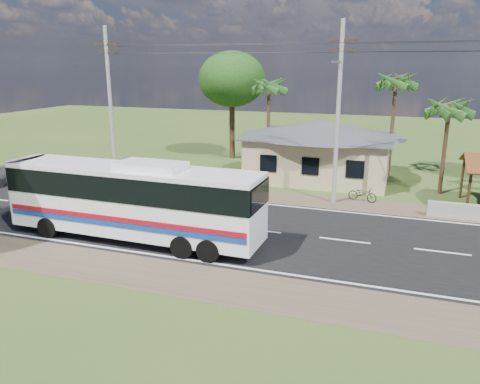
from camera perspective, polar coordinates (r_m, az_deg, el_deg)
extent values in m
plane|color=#324E1C|center=(24.75, 2.21, -4.72)|extent=(120.00, 120.00, 0.00)
cube|color=black|center=(24.75, 2.21, -4.70)|extent=(120.00, 10.00, 0.02)
cube|color=brown|center=(30.73, 5.74, -0.74)|extent=(120.00, 3.00, 0.01)
cube|color=brown|center=(19.12, -3.59, -11.06)|extent=(120.00, 3.00, 0.01)
cube|color=silver|center=(29.05, 4.91, -1.64)|extent=(120.00, 0.15, 0.01)
cube|color=silver|center=(20.62, -1.65, -8.91)|extent=(120.00, 0.15, 0.01)
cube|color=silver|center=(24.75, 2.21, -4.67)|extent=(120.00, 0.15, 0.01)
cube|color=tan|center=(36.38, 9.75, 4.24)|extent=(10.00, 8.00, 3.20)
cube|color=#4C4F54|center=(36.10, 9.87, 6.81)|extent=(10.60, 8.60, 0.10)
pyramid|color=#4C4F54|center=(35.95, 9.96, 8.62)|extent=(12.40, 10.00, 1.20)
cube|color=black|center=(33.13, 3.46, 3.52)|extent=(1.20, 0.08, 1.20)
cube|color=black|center=(32.47, 8.57, 3.13)|extent=(1.20, 0.08, 1.20)
cube|color=black|center=(32.09, 13.84, 2.70)|extent=(1.20, 0.08, 1.20)
cylinder|color=#392814|center=(30.11, 26.11, -0.06)|extent=(0.16, 0.16, 2.60)
cylinder|color=#392814|center=(33.59, 25.45, 1.49)|extent=(0.16, 0.16, 2.60)
cylinder|color=#9E9E99|center=(34.98, -15.50, 9.93)|extent=(0.26, 0.26, 11.00)
cube|color=#392814|center=(34.88, -16.03, 16.96)|extent=(1.80, 0.12, 0.12)
cube|color=#392814|center=(34.86, -15.96, 16.14)|extent=(1.40, 0.10, 0.10)
cylinder|color=#9E9E99|center=(29.15, 11.85, 9.16)|extent=(0.26, 0.26, 11.00)
cube|color=#392814|center=(29.02, 12.34, 17.62)|extent=(1.80, 0.12, 0.12)
cube|color=#392814|center=(29.00, 12.28, 16.63)|extent=(1.40, 0.10, 0.10)
cylinder|color=gray|center=(28.00, 11.93, 15.27)|extent=(0.08, 2.00, 0.08)
cube|color=gray|center=(27.01, 11.64, 15.29)|extent=(0.50, 0.18, 0.12)
cylinder|color=black|center=(31.06, -3.19, 17.40)|extent=(16.00, 0.02, 0.02)
cylinder|color=#47301E|center=(33.83, 23.65, 4.74)|extent=(0.28, 0.28, 6.00)
cylinder|color=#47301E|center=(38.06, 18.04, 7.48)|extent=(0.28, 0.28, 7.50)
cylinder|color=#47301E|center=(40.04, 3.47, 8.20)|extent=(0.28, 0.28, 7.00)
cylinder|color=#47301E|center=(43.21, -0.97, 8.05)|extent=(0.50, 0.50, 5.95)
ellipsoid|color=#113A0F|center=(42.88, -1.00, 13.60)|extent=(6.00, 6.00, 4.92)
cube|color=white|center=(23.40, -12.85, -0.91)|extent=(12.94, 2.90, 3.22)
cube|color=black|center=(23.19, -12.97, 1.00)|extent=(12.99, 2.97, 1.18)
cube|color=black|center=(27.27, -24.40, 1.33)|extent=(0.17, 2.47, 1.93)
cube|color=maroon|center=(22.50, -14.63, -3.27)|extent=(12.68, 0.26, 0.24)
cube|color=navy|center=(22.58, -14.59, -3.91)|extent=(12.68, 0.26, 0.24)
cube|color=white|center=(22.42, -10.81, 3.17)|extent=(3.25, 1.77, 0.32)
cylinder|color=black|center=(25.50, -22.34, -4.02)|extent=(1.08, 0.39, 1.07)
cylinder|color=black|center=(27.26, -18.90, -2.46)|extent=(1.08, 0.39, 1.07)
cylinder|color=black|center=(21.35, -7.05, -6.66)|extent=(1.08, 0.39, 1.07)
cylinder|color=black|center=(23.42, -4.31, -4.55)|extent=(1.08, 0.39, 1.07)
cylinder|color=black|center=(20.83, -3.86, -7.15)|extent=(1.08, 0.39, 1.07)
cylinder|color=black|center=(22.95, -1.36, -4.94)|extent=(1.08, 0.39, 1.07)
imported|color=black|center=(30.77, 14.71, -0.23)|extent=(1.96, 1.10, 0.97)
imported|color=#333336|center=(38.41, -26.76, 1.94)|extent=(1.88, 3.96, 1.31)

